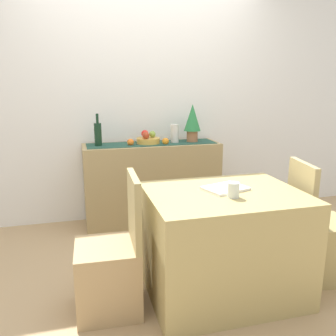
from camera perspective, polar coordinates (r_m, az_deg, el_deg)
ground_plane at (r=3.03m, az=0.67°, el=-15.18°), size 6.40×6.40×0.02m
room_wall_rear at (r=3.80m, az=-4.14°, el=12.09°), size 6.40×0.06×2.70m
sideboard_console at (r=3.70m, az=-2.56°, el=-2.51°), size 1.39×0.42×0.84m
table_runner at (r=3.61m, az=-2.63°, el=3.99°), size 1.31×0.32×0.01m
fruit_bowl at (r=3.59m, az=-3.17°, el=4.46°), size 0.24×0.24×0.06m
apple_center at (r=3.63m, az=-3.77°, el=5.58°), size 0.07×0.07×0.07m
apple_left at (r=3.61m, az=-2.55°, el=5.50°), size 0.07×0.07×0.07m
apple_front at (r=3.52m, az=-3.59°, el=5.29°), size 0.07×0.07×0.07m
wine_bottle at (r=3.52m, az=-11.28°, el=5.44°), size 0.07×0.07×0.32m
ceramic_vase at (r=3.65m, az=1.09°, el=5.60°), size 0.08×0.08×0.19m
potted_plant at (r=3.69m, az=3.98°, el=7.67°), size 0.17×0.17×0.39m
orange_loose_end at (r=3.55m, az=-0.41°, el=4.36°), size 0.07×0.07×0.07m
orange_loose_mid at (r=3.51m, az=-6.10°, el=4.18°), size 0.07×0.07×0.07m
dining_table at (r=2.52m, az=8.88°, el=-11.91°), size 1.03×0.80×0.74m
open_book at (r=2.43m, az=9.25°, el=-3.27°), size 0.33×0.29×0.02m
coffee_cup at (r=2.27m, az=10.56°, el=-3.53°), size 0.08×0.08×0.10m
chair_near_window at (r=2.39m, az=-9.32°, el=-16.23°), size 0.42×0.42×0.90m
chair_by_corner at (r=2.94m, az=23.09°, el=-11.23°), size 0.46×0.46×0.90m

